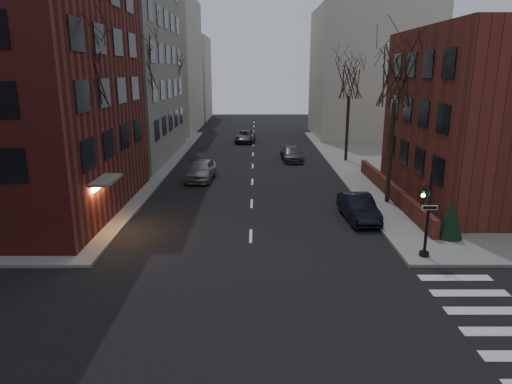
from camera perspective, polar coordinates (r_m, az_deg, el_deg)
building_left_tan at (r=48.02m, az=-22.64°, el=20.61°), size 18.00×18.00×28.00m
building_right_brick at (r=33.78m, az=29.01°, el=8.21°), size 12.00×14.00×11.00m
low_wall_right at (r=31.79m, az=16.47°, el=0.24°), size 0.35×16.00×1.00m
building_distant_la at (r=67.23m, az=-13.66°, el=15.09°), size 14.00×16.00×18.00m
building_distant_ra at (r=62.25m, az=14.07°, el=14.19°), size 14.00×14.00×16.00m
building_distant_lb at (r=83.54m, az=-9.48°, el=13.83°), size 10.00×12.00×14.00m
traffic_signal at (r=21.92m, az=20.51°, el=-3.24°), size 0.76×0.44×4.00m
tree_left_a at (r=26.09m, az=-21.03°, el=14.18°), size 4.18×4.18×10.26m
tree_left_b at (r=37.58m, az=-14.53°, el=15.31°), size 4.40×4.40×10.80m
tree_left_c at (r=51.28m, az=-10.57°, el=14.33°), size 3.96×3.96×9.72m
tree_right_a at (r=29.73m, az=17.14°, el=13.63°), size 3.96×3.96×9.72m
tree_right_b at (r=43.33m, az=11.64°, el=13.61°), size 3.74×3.74×9.18m
streetlamp_near at (r=33.81m, az=-14.67°, el=7.43°), size 0.36×0.36×6.28m
streetlamp_far at (r=53.31m, az=-9.34°, el=10.31°), size 0.36×0.36×6.28m
parked_sedan at (r=26.98m, az=12.69°, el=-1.91°), size 1.83×4.53×1.46m
car_lane_silver at (r=36.15m, az=-6.85°, el=2.76°), size 2.27×4.89×1.62m
car_lane_gray at (r=43.90m, az=4.50°, el=4.79°), size 2.15×4.70×1.33m
car_lane_far at (r=55.32m, az=-1.38°, el=6.97°), size 2.49×5.07×1.39m
sandwich_board at (r=31.86m, az=16.31°, el=0.18°), size 0.55×0.64×0.88m
evergreen_shrub at (r=25.00m, az=23.18°, el=-2.99°), size 1.51×1.51×2.12m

